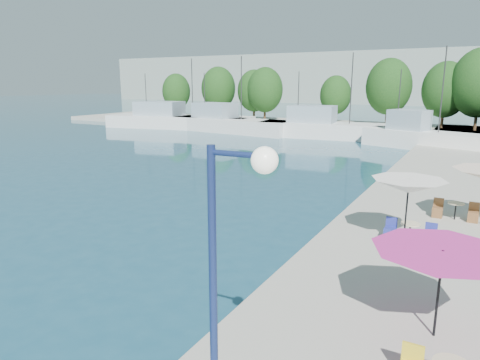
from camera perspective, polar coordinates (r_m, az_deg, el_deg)
The scene contains 19 objects.
quay_far at distance 63.77m, azimuth 11.71°, elevation 7.02°, with size 90.00×16.00×0.60m, color #A8A598.
hill_west at distance 158.94m, azimuth 14.59°, elevation 12.96°, with size 180.00×40.00×16.00m, color gray.
trawler_01 at distance 63.75m, azimuth -8.52°, elevation 7.83°, with size 22.18×9.39×10.20m.
trawler_02 at distance 58.16m, azimuth -1.65°, elevation 7.50°, with size 18.68×7.14×10.20m.
trawler_03 at distance 52.47m, azimuth 11.89°, elevation 6.66°, with size 18.23×6.41×10.20m.
trawler_04 at distance 46.39m, azimuth 23.09°, elevation 5.15°, with size 12.64×6.98×10.20m.
tree_01 at distance 80.59m, azimuth -8.49°, elevation 11.61°, with size 5.11×5.11×7.56m.
tree_02 at distance 74.75m, azimuth -2.90°, elevation 12.11°, with size 5.81×5.81×8.59m.
tree_03 at distance 70.80m, azimuth 1.90°, elevation 11.80°, with size 5.40×5.40×7.99m.
tree_04 at distance 68.62m, azimuth 3.36°, elevation 11.90°, with size 5.60×5.60×8.29m.
tree_05 at distance 68.37m, azimuth 12.62°, elevation 11.00°, with size 4.73×4.73×7.01m.
tree_06 at distance 64.68m, azimuth 19.23°, elevation 11.68°, with size 6.26×6.26×9.26m.
tree_07 at distance 62.93m, azimuth 25.69°, elevation 10.80°, with size 5.84×5.84×8.65m.
tree_08 at distance 61.61m, azimuth 29.37°, elevation 11.22°, with size 6.85×6.85×10.14m.
umbrella_pink at distance 10.87m, azimuth 25.32°, elevation -9.73°, with size 3.19×3.19×2.14m.
umbrella_white at distance 16.38m, azimuth 21.55°, elevation -0.75°, with size 2.63×2.63×2.49m.
cafe_table_02 at distance 17.24m, azimuth 21.66°, elevation -6.87°, with size 1.82×0.70×0.76m.
cafe_table_03 at distance 20.90m, azimuth 26.74°, elevation -3.97°, with size 1.82×0.70×0.76m.
street_lamp at distance 6.11m, azimuth -1.08°, elevation -9.69°, with size 1.04×0.36×5.03m.
Camera 1 is at (11.12, 6.48, 6.42)m, focal length 32.00 mm.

